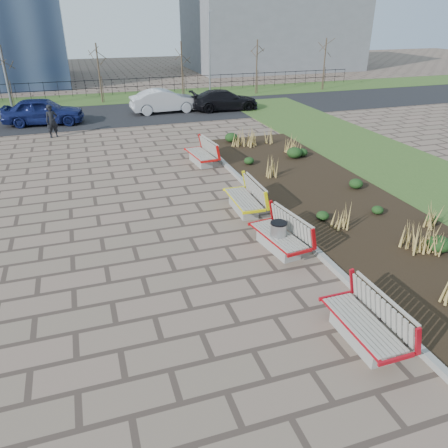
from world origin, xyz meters
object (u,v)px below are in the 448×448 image
object	(u,v)px
bench_c	(243,197)
bench_b	(279,234)
bench_d	(200,153)
litter_bin	(278,237)
car_blue	(43,111)
lamp_east	(209,55)
lamp_west	(2,62)
bench_a	(363,321)
car_silver	(165,101)
pedestrian	(52,121)
car_black	(224,100)

from	to	relation	value
bench_c	bench_b	bearing A→B (deg)	-88.71
bench_d	litter_bin	xyz separation A→B (m)	(-0.03, -8.09, -0.07)
car_blue	lamp_east	bearing A→B (deg)	-58.14
car_blue	lamp_west	world-z (taller)	lamp_west
bench_a	car_silver	xyz separation A→B (m)	(0.65, 23.02, 0.25)
bench_c	bench_a	bearing A→B (deg)	-88.71
bench_a	pedestrian	distance (m)	19.76
pedestrian	car_silver	world-z (taller)	pedestrian
litter_bin	car_blue	size ratio (longest dim) A/B	0.19
bench_b	car_black	distance (m)	19.03
car_blue	lamp_west	bearing A→B (deg)	30.49
car_blue	litter_bin	bearing A→B (deg)	-152.21
car_blue	lamp_west	size ratio (longest dim) A/B	0.75
bench_a	litter_bin	distance (m)	3.96
bench_d	lamp_west	bearing A→B (deg)	115.17
bench_b	lamp_west	xyz separation A→B (m)	(-9.00, 23.28, 2.54)
car_silver	bench_d	bearing A→B (deg)	173.93
lamp_east	car_black	bearing A→B (deg)	-95.16
bench_b	pedestrian	size ratio (longest dim) A/B	1.24
litter_bin	bench_d	bearing A→B (deg)	89.79
bench_c	litter_bin	size ratio (longest dim) A/B	2.47
bench_d	car_black	world-z (taller)	car_black
lamp_east	bench_b	bearing A→B (deg)	-102.12
bench_d	car_black	size ratio (longest dim) A/B	0.46
car_blue	pedestrian	bearing A→B (deg)	-162.69
lamp_east	pedestrian	bearing A→B (deg)	-142.70
pedestrian	car_silver	distance (m)	8.04
car_black	lamp_east	bearing A→B (deg)	-2.94
lamp_west	lamp_east	size ratio (longest dim) A/B	1.00
litter_bin	car_silver	distance (m)	19.08
pedestrian	lamp_east	bearing A→B (deg)	21.13
bench_b	bench_a	bearing A→B (deg)	-97.85
bench_b	pedestrian	world-z (taller)	pedestrian
litter_bin	pedestrian	distance (m)	16.04
bench_c	pedestrian	distance (m)	13.51
bench_d	car_black	bearing A→B (deg)	60.94
car_black	car_silver	bearing A→B (deg)	84.16
bench_d	car_silver	distance (m)	11.00
bench_c	litter_bin	bearing A→B (deg)	-89.32
bench_a	car_black	size ratio (longest dim) A/B	0.46
bench_d	lamp_west	size ratio (longest dim) A/B	0.35
pedestrian	lamp_east	xyz separation A→B (m)	(11.17, 8.51, 2.20)
pedestrian	car_blue	size ratio (longest dim) A/B	0.38
pedestrian	car_blue	distance (m)	3.22
car_black	lamp_west	size ratio (longest dim) A/B	0.75
bench_c	car_blue	world-z (taller)	car_blue
litter_bin	car_blue	world-z (taller)	car_blue
lamp_west	lamp_east	bearing A→B (deg)	0.00
car_black	car_blue	bearing A→B (deg)	94.91
car_black	bench_d	bearing A→B (deg)	158.56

